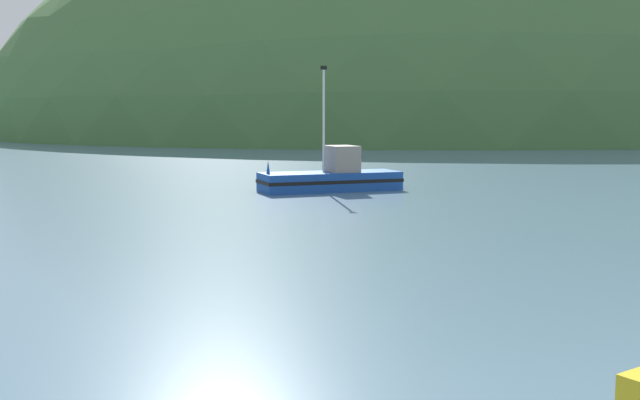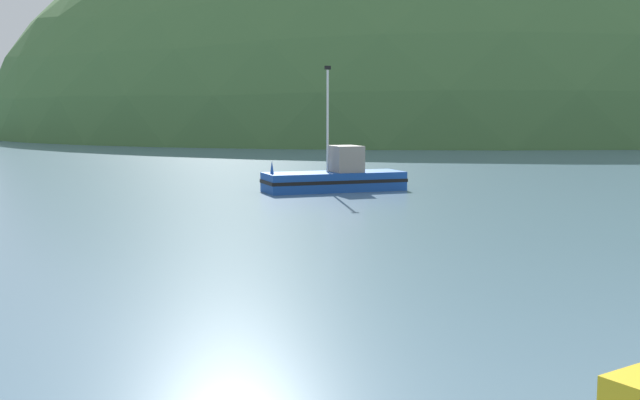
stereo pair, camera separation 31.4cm
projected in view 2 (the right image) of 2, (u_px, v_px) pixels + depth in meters
hill_far_left at (233, 127)px, 227.26m from camera, size 89.30×71.44×91.37m
hill_mid_right at (309, 131)px, 175.58m from camera, size 87.88×70.30×51.75m
hill_far_right at (463, 133)px, 160.48m from camera, size 187.76×150.21×95.99m
fishing_boat_blue at (336, 178)px, 40.71m from camera, size 7.82×3.03×6.69m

